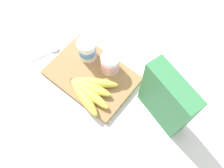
{
  "coord_description": "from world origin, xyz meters",
  "views": [
    {
      "loc": [
        0.34,
        -0.3,
        0.88
      ],
      "look_at": [
        0.11,
        0.0,
        0.07
      ],
      "focal_mm": 38.75,
      "sensor_mm": 36.0,
      "label": 1
    }
  ],
  "objects": [
    {
      "name": "ground_plane",
      "position": [
        0.0,
        0.0,
        0.0
      ],
      "size": [
        2.4,
        2.4,
        0.0
      ],
      "primitive_type": "plane",
      "color": "silver"
    },
    {
      "name": "cereal_box",
      "position": [
        0.3,
        0.05,
        0.13
      ],
      "size": [
        0.21,
        0.12,
        0.26
      ],
      "primitive_type": "cube",
      "rotation": [
        0.0,
        0.0,
        -0.3
      ],
      "color": "#38844C",
      "rests_on": "ground_plane"
    },
    {
      "name": "yogurt_cup_back",
      "position": [
        0.04,
        0.07,
        0.06
      ],
      "size": [
        0.07,
        0.07,
        0.08
      ],
      "color": "white",
      "rests_on": "cutting_board"
    },
    {
      "name": "yogurt_cup_front",
      "position": [
        -0.07,
        0.06,
        0.07
      ],
      "size": [
        0.08,
        0.08,
        0.1
      ],
      "color": "white",
      "rests_on": "cutting_board"
    },
    {
      "name": "banana_bunch",
      "position": [
        0.05,
        -0.06,
        0.04
      ],
      "size": [
        0.19,
        0.18,
        0.04
      ],
      "color": "#EDD44F",
      "rests_on": "cutting_board"
    },
    {
      "name": "cutting_board",
      "position": [
        0.0,
        0.0,
        0.01
      ],
      "size": [
        0.34,
        0.24,
        0.02
      ],
      "primitive_type": "cube",
      "color": "#A37A4C",
      "rests_on": "ground_plane"
    },
    {
      "name": "spoon",
      "position": [
        -0.21,
        -0.02,
        0.01
      ],
      "size": [
        0.06,
        0.13,
        0.01
      ],
      "color": "silver",
      "rests_on": "ground_plane"
    }
  ]
}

